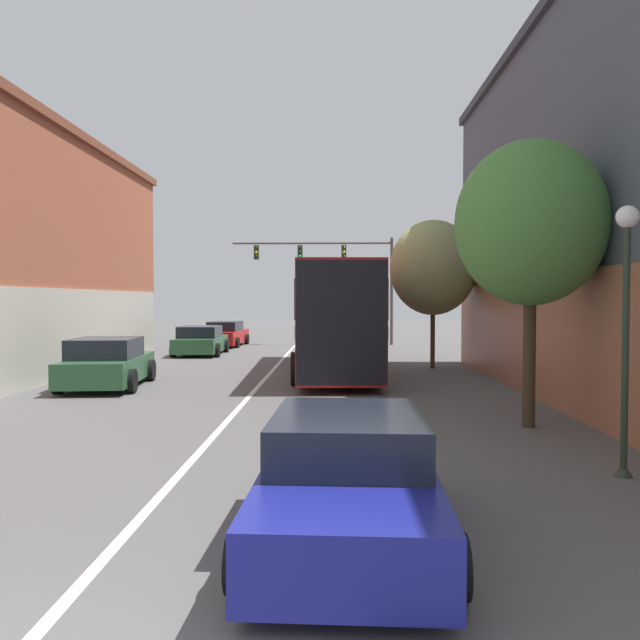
% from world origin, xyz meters
% --- Properties ---
extents(lane_center_line, '(0.14, 48.57, 0.01)m').
position_xyz_m(lane_center_line, '(0.00, 18.29, 0.00)').
color(lane_center_line, silver).
rests_on(lane_center_line, ground_plane).
extents(bus, '(3.13, 11.53, 3.68)m').
position_xyz_m(bus, '(2.22, 19.18, 2.06)').
color(bus, maroon).
rests_on(bus, ground_plane).
extents(hatchback_foreground, '(2.16, 4.13, 1.32)m').
position_xyz_m(hatchback_foreground, '(2.43, 3.68, 0.63)').
color(hatchback_foreground, navy).
rests_on(hatchback_foreground, ground_plane).
extents(parked_car_left_near, '(2.27, 4.35, 1.34)m').
position_xyz_m(parked_car_left_near, '(-4.02, 25.91, 0.64)').
color(parked_car_left_near, '#285633').
rests_on(parked_car_left_near, ground_plane).
extents(parked_car_left_mid, '(2.49, 4.42, 1.45)m').
position_xyz_m(parked_car_left_mid, '(-4.40, 15.07, 0.69)').
color(parked_car_left_mid, '#285633').
rests_on(parked_car_left_mid, ground_plane).
extents(parked_car_left_far, '(2.12, 4.69, 1.37)m').
position_xyz_m(parked_car_left_far, '(-3.80, 31.44, 0.65)').
color(parked_car_left_far, red).
rests_on(parked_car_left_far, ground_plane).
extents(traffic_signal_gantry, '(9.16, 0.36, 6.08)m').
position_xyz_m(traffic_signal_gantry, '(2.32, 32.56, 4.58)').
color(traffic_signal_gantry, '#514C47').
rests_on(traffic_signal_gantry, ground_plane).
extents(street_lamp, '(0.32, 0.32, 3.90)m').
position_xyz_m(street_lamp, '(6.45, 6.09, 2.31)').
color(street_lamp, '#233323').
rests_on(street_lamp, ground_plane).
extents(street_tree_near, '(2.99, 2.69, 5.73)m').
position_xyz_m(street_tree_near, '(6.17, 9.61, 4.07)').
color(street_tree_near, '#3D2D1E').
rests_on(street_tree_near, ground_plane).
extents(street_tree_far, '(3.22, 2.90, 5.53)m').
position_xyz_m(street_tree_far, '(5.91, 20.41, 3.75)').
color(street_tree_far, '#4C3823').
rests_on(street_tree_far, ground_plane).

